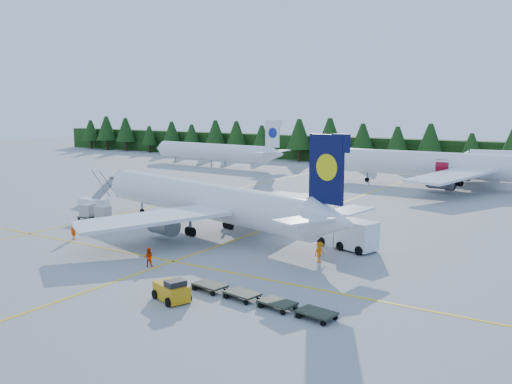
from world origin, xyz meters
The scene contains 16 objects.
ground centered at (0.00, 0.00, 0.00)m, with size 320.00×320.00×0.00m, color #9FA09A.
taxi_stripe_a centered at (-14.00, 20.00, 0.01)m, with size 0.25×120.00×0.01m, color yellow.
taxi_stripe_b centered at (6.00, 20.00, 0.01)m, with size 0.25×120.00×0.01m, color yellow.
taxi_stripe_cross centered at (0.00, -6.00, 0.01)m, with size 80.00×0.25×0.01m, color yellow.
treeline_hedge centered at (0.00, 82.00, 3.00)m, with size 220.00×4.00×6.00m, color black.
airliner_navy centered at (-0.26, 5.46, 3.35)m, with size 37.50×30.46×11.13m.
airliner_red centered at (13.47, 52.48, 3.67)m, with size 41.92×34.52×12.20m.
airliner_far_left centered at (-39.41, 58.70, 3.27)m, with size 35.83×6.06×10.41m.
airstairs centered at (-20.89, 9.24, 0.81)m, with size 4.32×5.86×3.73m.
service_truck centered at (17.01, 6.44, 1.41)m, with size 6.28×3.73×2.85m.
baggage_tug centered at (12.61, -13.75, 0.74)m, with size 3.18×2.42×1.52m.
dolly_train centered at (18.13, -10.99, 0.46)m, with size 11.82×2.70×0.14m.
uld_pair centered at (-13.34, 2.49, 1.06)m, with size 4.92×1.94×1.57m.
crew_a centered at (-7.97, -5.19, 0.99)m, with size 0.72×0.47×1.98m, color #FB3F05.
crew_b centered at (5.30, -8.31, 0.83)m, with size 0.80×0.63×1.66m, color #EE3005.
crew_c centered at (16.93, 0.70, 0.91)m, with size 0.75×0.51×1.82m, color orange.
Camera 1 is at (38.23, -42.82, 13.64)m, focal length 40.00 mm.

